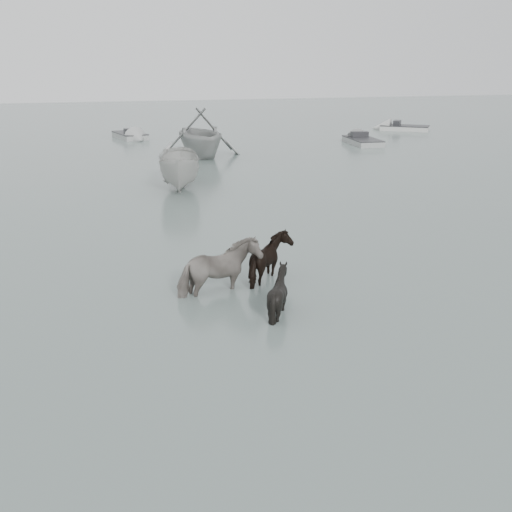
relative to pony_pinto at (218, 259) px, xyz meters
name	(u,v)px	position (x,y,z in m)	size (l,w,h in m)	color
ground	(276,310)	(1.07, -1.45, -0.89)	(140.00, 140.00, 0.00)	#53625E
pony_pinto	(218,259)	(0.00, 0.00, 0.00)	(0.96, 2.10, 1.78)	black
pony_dark	(272,253)	(1.53, 0.57, -0.15)	(1.47, 1.26, 1.48)	black
pony_black	(279,285)	(1.10, -1.59, -0.21)	(1.10, 1.24, 1.36)	black
rowboat_trail	(200,131)	(3.17, 22.01, 0.59)	(4.84, 5.61, 2.95)	#A1A3A1
boat_small	(180,168)	(0.83, 13.22, 0.03)	(1.78, 4.73, 1.83)	#B2B1AD
skiff_port	(363,138)	(14.42, 24.75, -0.51)	(5.24, 1.60, 0.75)	#959795
skiff_mid	(130,133)	(-0.29, 31.59, -0.51)	(4.81, 1.60, 0.75)	#969896
skiff_star	(405,126)	(20.70, 31.24, -0.51)	(5.05, 1.60, 0.75)	silver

